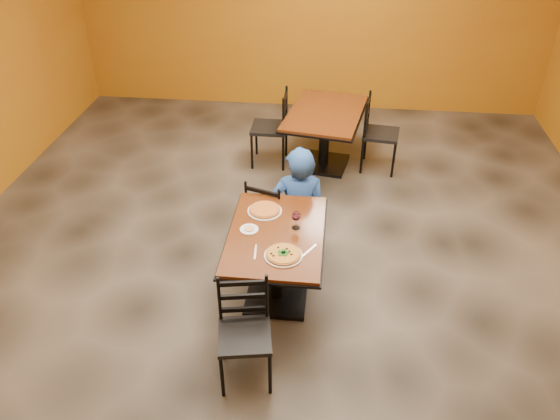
# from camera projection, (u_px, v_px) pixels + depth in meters

# --- Properties ---
(floor) EXTENTS (7.00, 8.00, 0.01)m
(floor) POSITION_uv_depth(u_px,v_px,m) (282.00, 263.00, 5.43)
(floor) COLOR black
(floor) RESTS_ON ground
(wall_back) EXTENTS (7.00, 0.01, 3.00)m
(wall_back) POSITION_uv_depth(u_px,v_px,m) (312.00, 9.00, 7.88)
(wall_back) COLOR #A76D12
(wall_back) RESTS_ON ground
(table_main) EXTENTS (0.83, 1.23, 0.75)m
(table_main) POSITION_uv_depth(u_px,v_px,m) (276.00, 251.00, 4.71)
(table_main) COLOR #64340F
(table_main) RESTS_ON floor
(table_second) EXTENTS (1.11, 1.46, 0.75)m
(table_second) POSITION_uv_depth(u_px,v_px,m) (325.00, 125.00, 6.79)
(table_second) COLOR #64340F
(table_second) RESTS_ON floor
(chair_main_near) EXTENTS (0.46, 0.46, 0.87)m
(chair_main_near) POSITION_uv_depth(u_px,v_px,m) (245.00, 337.00, 4.05)
(chair_main_near) COLOR black
(chair_main_near) RESTS_ON floor
(chair_main_far) EXTENTS (0.48, 0.48, 0.85)m
(chair_main_far) POSITION_uv_depth(u_px,v_px,m) (270.00, 214.00, 5.41)
(chair_main_far) COLOR black
(chair_main_far) RESTS_ON floor
(chair_second_left) EXTENTS (0.44, 0.44, 0.98)m
(chair_second_left) POSITION_uv_depth(u_px,v_px,m) (269.00, 128.00, 6.90)
(chair_second_left) COLOR black
(chair_second_left) RESTS_ON floor
(chair_second_right) EXTENTS (0.49, 0.49, 0.96)m
(chair_second_right) POSITION_uv_depth(u_px,v_px,m) (381.00, 134.00, 6.77)
(chair_second_right) COLOR black
(chair_second_right) RESTS_ON floor
(diner) EXTENTS (0.61, 0.43, 1.13)m
(diner) POSITION_uv_depth(u_px,v_px,m) (299.00, 198.00, 5.39)
(diner) COLOR navy
(diner) RESTS_ON floor
(plate_main) EXTENTS (0.31, 0.31, 0.01)m
(plate_main) POSITION_uv_depth(u_px,v_px,m) (283.00, 256.00, 4.34)
(plate_main) COLOR white
(plate_main) RESTS_ON table_main
(pizza_main) EXTENTS (0.28, 0.28, 0.02)m
(pizza_main) POSITION_uv_depth(u_px,v_px,m) (283.00, 254.00, 4.33)
(pizza_main) COLOR #90340A
(pizza_main) RESTS_ON plate_main
(plate_far) EXTENTS (0.31, 0.31, 0.01)m
(plate_far) POSITION_uv_depth(u_px,v_px,m) (265.00, 211.00, 4.86)
(plate_far) COLOR white
(plate_far) RESTS_ON table_main
(pizza_far) EXTENTS (0.28, 0.28, 0.02)m
(pizza_far) POSITION_uv_depth(u_px,v_px,m) (265.00, 210.00, 4.85)
(pizza_far) COLOR gold
(pizza_far) RESTS_ON plate_far
(side_plate) EXTENTS (0.16, 0.16, 0.01)m
(side_plate) POSITION_uv_depth(u_px,v_px,m) (249.00, 229.00, 4.63)
(side_plate) COLOR white
(side_plate) RESTS_ON table_main
(dip) EXTENTS (0.09, 0.09, 0.01)m
(dip) POSITION_uv_depth(u_px,v_px,m) (249.00, 228.00, 4.63)
(dip) COLOR tan
(dip) RESTS_ON side_plate
(wine_glass) EXTENTS (0.08, 0.08, 0.18)m
(wine_glass) POSITION_uv_depth(u_px,v_px,m) (296.00, 219.00, 4.61)
(wine_glass) COLOR white
(wine_glass) RESTS_ON table_main
(fork) EXTENTS (0.03, 0.19, 0.00)m
(fork) POSITION_uv_depth(u_px,v_px,m) (255.00, 252.00, 4.38)
(fork) COLOR silver
(fork) RESTS_ON table_main
(knife) EXTENTS (0.12, 0.19, 0.00)m
(knife) POSITION_uv_depth(u_px,v_px,m) (309.00, 251.00, 4.39)
(knife) COLOR silver
(knife) RESTS_ON table_main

